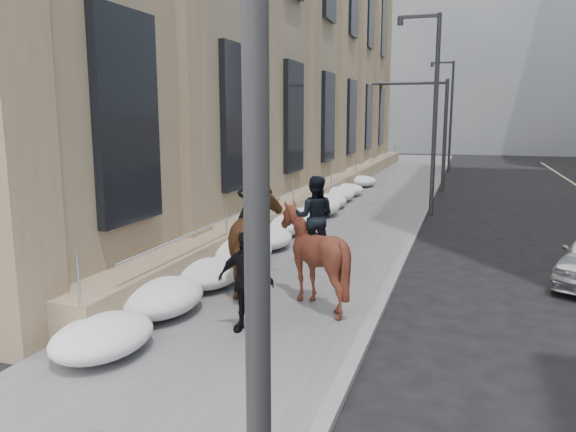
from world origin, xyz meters
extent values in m
plane|color=black|center=(0.00, 0.00, 0.00)|extent=(140.00, 140.00, 0.00)
cube|color=#565659|center=(0.00, 10.00, 0.06)|extent=(5.00, 80.00, 0.12)
cube|color=slate|center=(2.62, 10.00, 0.06)|extent=(0.24, 80.00, 0.12)
cube|color=#8B7C5B|center=(-5.30, 20.00, 9.00)|extent=(5.00, 44.00, 18.00)
cube|color=#837155|center=(-2.25, 20.00, 0.45)|extent=(1.10, 44.00, 0.90)
cylinder|color=silver|center=(-1.80, 20.00, 1.35)|extent=(0.06, 42.00, 0.06)
cube|color=black|center=(-2.70, 13.00, 4.00)|extent=(0.20, 2.20, 4.50)
cube|color=slate|center=(4.00, 60.00, 14.00)|extent=(30.00, 12.00, 28.00)
cube|color=gray|center=(-6.00, 72.00, 10.00)|extent=(24.00, 12.00, 20.00)
cylinder|color=#2D2D30|center=(2.90, -6.00, 4.00)|extent=(0.18, 0.18, 8.00)
cylinder|color=#2D2D30|center=(2.90, 14.00, 4.00)|extent=(0.18, 0.18, 8.00)
cube|color=#2D2D30|center=(2.10, 14.00, 7.90)|extent=(1.60, 0.15, 0.12)
cylinder|color=#2D2D30|center=(1.40, 14.00, 7.75)|extent=(0.24, 0.24, 0.30)
cylinder|color=#2D2D30|center=(2.90, 34.00, 4.00)|extent=(0.18, 0.18, 8.00)
cube|color=#2D2D30|center=(2.10, 34.00, 7.90)|extent=(1.60, 0.15, 0.12)
cylinder|color=#2D2D30|center=(1.40, 34.00, 7.75)|extent=(0.24, 0.24, 0.30)
cylinder|color=#2D2D30|center=(3.00, 22.00, 3.00)|extent=(0.20, 0.20, 6.00)
cylinder|color=#2D2D30|center=(1.00, 22.00, 5.80)|extent=(4.00, 0.16, 0.16)
imported|color=black|center=(-0.50, 22.00, 5.30)|extent=(0.18, 0.22, 1.10)
ellipsoid|color=white|center=(-1.45, 0.00, 0.46)|extent=(1.50, 2.10, 0.68)
ellipsoid|color=white|center=(-1.40, 4.00, 0.48)|extent=(1.60, 2.20, 0.72)
ellipsoid|color=white|center=(-1.50, 8.00, 0.44)|extent=(1.40, 2.00, 0.64)
ellipsoid|color=white|center=(-1.35, 12.00, 0.50)|extent=(1.70, 2.30, 0.76)
ellipsoid|color=white|center=(-1.45, 16.00, 0.45)|extent=(1.50, 2.10, 0.66)
imported|color=#452714|center=(-0.22, 2.10, 1.24)|extent=(2.02, 2.91, 2.24)
imported|color=black|center=(-0.22, 2.25, 2.04)|extent=(0.73, 0.60, 1.72)
imported|color=#411B12|center=(1.26, 1.50, 1.17)|extent=(1.93, 2.11, 2.10)
imported|color=black|center=(1.26, 1.65, 1.97)|extent=(0.92, 0.76, 1.72)
imported|color=black|center=(0.48, -0.29, 1.06)|extent=(1.11, 0.48, 1.87)
camera|label=1|loc=(4.23, -9.47, 4.02)|focal=35.00mm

